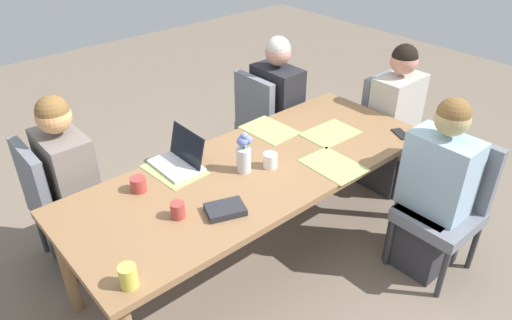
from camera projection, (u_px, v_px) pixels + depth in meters
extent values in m
plane|color=#756656|center=(256.00, 257.00, 3.24)|extent=(10.00, 10.00, 0.00)
cube|color=olive|center=(256.00, 170.00, 2.86)|extent=(2.36, 0.91, 0.04)
cylinder|color=olive|center=(404.00, 179.00, 3.43)|extent=(0.07, 0.07, 0.69)
cylinder|color=olive|center=(66.00, 266.00, 2.68)|extent=(0.07, 0.07, 0.69)
cylinder|color=olive|center=(326.00, 141.00, 3.91)|extent=(0.07, 0.07, 0.69)
cube|color=slate|center=(438.00, 217.00, 2.96)|extent=(0.44, 0.44, 0.08)
cube|color=slate|center=(464.00, 170.00, 2.93)|extent=(0.06, 0.42, 0.45)
cylinder|color=#333338|center=(442.00, 274.00, 2.85)|extent=(0.04, 0.04, 0.37)
cylinder|color=#333338|center=(389.00, 242.00, 3.09)|extent=(0.04, 0.04, 0.37)
cylinder|color=#333338|center=(474.00, 246.00, 3.06)|extent=(0.04, 0.04, 0.37)
cylinder|color=#333338|center=(422.00, 218.00, 3.31)|extent=(0.04, 0.04, 0.37)
cube|color=#2D2D33|center=(424.00, 235.00, 3.09)|extent=(0.36, 0.34, 0.45)
cube|color=#99B7CC|center=(439.00, 174.00, 2.84)|extent=(0.24, 0.40, 0.50)
sphere|color=tan|center=(453.00, 119.00, 2.65)|extent=(0.20, 0.20, 0.20)
sphere|color=brown|center=(454.00, 114.00, 2.63)|extent=(0.19, 0.19, 0.19)
cube|color=slate|center=(395.00, 138.00, 3.82)|extent=(0.44, 0.44, 0.08)
cube|color=slate|center=(380.00, 100.00, 3.81)|extent=(0.42, 0.06, 0.45)
cylinder|color=#333338|center=(424.00, 163.00, 3.93)|extent=(0.04, 0.04, 0.37)
cylinder|color=#333338|center=(397.00, 179.00, 3.71)|extent=(0.04, 0.04, 0.37)
cylinder|color=#333338|center=(386.00, 145.00, 4.17)|extent=(0.04, 0.04, 0.37)
cylinder|color=#333338|center=(358.00, 160.00, 3.96)|extent=(0.04, 0.04, 0.37)
cube|color=#2D2D33|center=(387.00, 160.00, 3.89)|extent=(0.34, 0.36, 0.45)
cube|color=#B7B2A8|center=(396.00, 107.00, 3.64)|extent=(0.40, 0.24, 0.50)
sphere|color=tan|center=(404.00, 61.00, 3.44)|extent=(0.20, 0.20, 0.20)
sphere|color=black|center=(405.00, 57.00, 3.43)|extent=(0.19, 0.19, 0.19)
cube|color=slate|center=(73.00, 205.00, 3.06)|extent=(0.44, 0.44, 0.08)
cube|color=slate|center=(33.00, 182.00, 2.81)|extent=(0.06, 0.42, 0.45)
cylinder|color=#333338|center=(94.00, 208.00, 3.41)|extent=(0.04, 0.04, 0.37)
cylinder|color=#333338|center=(119.00, 234.00, 3.16)|extent=(0.04, 0.04, 0.37)
cylinder|color=#333338|center=(41.00, 230.00, 3.19)|extent=(0.04, 0.04, 0.37)
cylinder|color=#333338|center=(63.00, 260.00, 2.95)|extent=(0.04, 0.04, 0.37)
cube|color=#2D2D33|center=(82.00, 232.00, 3.12)|extent=(0.36, 0.34, 0.45)
cube|color=slate|center=(67.00, 171.00, 2.87)|extent=(0.24, 0.40, 0.50)
sphere|color=#E3A166|center=(54.00, 116.00, 2.67)|extent=(0.20, 0.20, 0.20)
sphere|color=brown|center=(52.00, 112.00, 2.66)|extent=(0.19, 0.19, 0.19)
cube|color=slate|center=(271.00, 127.00, 3.98)|extent=(0.44, 0.44, 0.08)
cube|color=slate|center=(254.00, 104.00, 3.74)|extent=(0.06, 0.42, 0.45)
cylinder|color=#333338|center=(272.00, 135.00, 4.33)|extent=(0.04, 0.04, 0.37)
cylinder|color=#333338|center=(302.00, 151.00, 4.09)|extent=(0.04, 0.04, 0.37)
cylinder|color=#333338|center=(240.00, 149.00, 4.12)|extent=(0.04, 0.04, 0.37)
cylinder|color=#333338|center=(269.00, 166.00, 3.87)|extent=(0.04, 0.04, 0.37)
cube|color=#2D2D33|center=(276.00, 148.00, 4.04)|extent=(0.36, 0.34, 0.45)
cube|color=#232328|center=(277.00, 97.00, 3.79)|extent=(0.24, 0.40, 0.50)
sphere|color=tan|center=(278.00, 52.00, 3.60)|extent=(0.20, 0.20, 0.20)
sphere|color=beige|center=(278.00, 49.00, 3.58)|extent=(0.19, 0.19, 0.19)
cylinder|color=silver|center=(244.00, 160.00, 2.78)|extent=(0.09, 0.09, 0.15)
sphere|color=#6B7FD1|center=(248.00, 140.00, 2.73)|extent=(0.05, 0.05, 0.05)
cylinder|color=#477A3D|center=(248.00, 144.00, 2.74)|extent=(0.01, 0.01, 0.05)
sphere|color=#6B7FD1|center=(242.00, 140.00, 2.73)|extent=(0.05, 0.05, 0.05)
cylinder|color=#477A3D|center=(242.00, 143.00, 2.74)|extent=(0.01, 0.01, 0.05)
sphere|color=#6B7FD1|center=(242.00, 141.00, 2.71)|extent=(0.07, 0.07, 0.07)
cylinder|color=#477A3D|center=(242.00, 145.00, 2.72)|extent=(0.01, 0.01, 0.05)
sphere|color=#6B7FD1|center=(243.00, 142.00, 2.72)|extent=(0.04, 0.04, 0.04)
cylinder|color=#477A3D|center=(244.00, 146.00, 2.73)|extent=(0.01, 0.01, 0.04)
sphere|color=#6B7FD1|center=(244.00, 136.00, 2.69)|extent=(0.05, 0.05, 0.05)
cylinder|color=#477A3D|center=(244.00, 143.00, 2.72)|extent=(0.01, 0.01, 0.08)
cube|color=#9EBC66|center=(333.00, 165.00, 2.87)|extent=(0.27, 0.37, 0.00)
cube|color=#9EBC66|center=(330.00, 133.00, 3.21)|extent=(0.37, 0.27, 0.00)
cube|color=#9EBC66|center=(174.00, 170.00, 2.82)|extent=(0.28, 0.38, 0.00)
cube|color=#9EBC66|center=(269.00, 130.00, 3.25)|extent=(0.27, 0.37, 0.00)
cube|color=silver|center=(176.00, 165.00, 2.85)|extent=(0.22, 0.32, 0.02)
cube|color=black|center=(187.00, 146.00, 2.84)|extent=(0.06, 0.31, 0.20)
cylinder|color=white|center=(270.00, 160.00, 2.83)|extent=(0.09, 0.09, 0.09)
cylinder|color=#AD3D38|center=(138.00, 184.00, 2.63)|extent=(0.09, 0.09, 0.08)
cylinder|color=#DBC64C|center=(128.00, 276.00, 2.02)|extent=(0.08, 0.08, 0.11)
cylinder|color=#AD3D38|center=(178.00, 210.00, 2.42)|extent=(0.08, 0.08, 0.09)
cube|color=#28282D|center=(225.00, 209.00, 2.47)|extent=(0.24, 0.20, 0.04)
cube|color=black|center=(401.00, 134.00, 3.20)|extent=(0.13, 0.17, 0.01)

